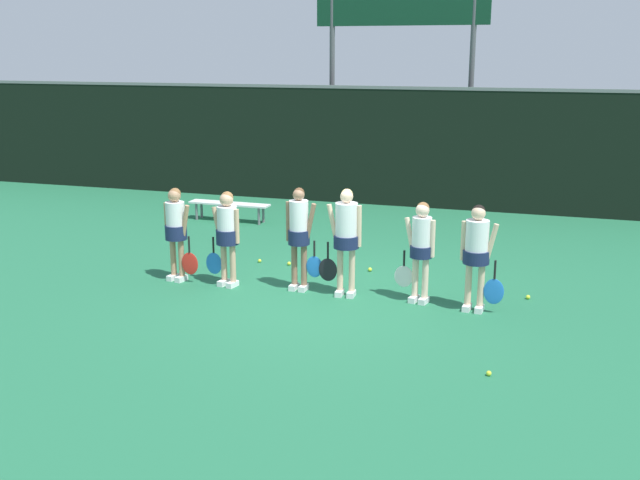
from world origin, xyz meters
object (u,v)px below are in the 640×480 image
object	(u,v)px
player_5	(477,249)
tennis_ball_2	(528,297)
player_4	(421,244)
tennis_ball_0	(489,373)
scoreboard	(401,22)
player_1	(227,230)
player_3	(346,233)
tennis_ball_1	(260,261)
player_0	(176,227)
tennis_ball_3	(289,264)
tennis_ball_4	(370,269)
player_2	(299,231)
bench_courtside	(229,205)

from	to	relation	value
player_5	tennis_ball_2	bearing A→B (deg)	50.90
player_4	tennis_ball_0	distance (m)	2.97
scoreboard	player_1	world-z (taller)	scoreboard
player_3	tennis_ball_1	distance (m)	2.69
player_0	scoreboard	bearing A→B (deg)	86.89
player_1	player_3	size ratio (longest dim) A/B	0.92
tennis_ball_3	tennis_ball_0	bearing A→B (deg)	-43.78
player_3	player_4	world-z (taller)	player_3
player_5	player_1	bearing A→B (deg)	-175.65
tennis_ball_0	player_0	bearing A→B (deg)	156.59
player_4	player_5	xyz separation A→B (m)	(0.88, -0.15, 0.03)
player_5	tennis_ball_2	distance (m)	1.46
scoreboard	tennis_ball_2	xyz separation A→B (m)	(3.78, -7.75, -4.55)
scoreboard	player_1	size ratio (longest dim) A/B	3.55
scoreboard	tennis_ball_4	size ratio (longest dim) A/B	80.02
player_1	player_2	distance (m)	1.23
player_0	tennis_ball_3	size ratio (longest dim) A/B	22.97
scoreboard	player_0	world-z (taller)	scoreboard
player_5	tennis_ball_3	world-z (taller)	player_5
player_2	tennis_ball_1	size ratio (longest dim) A/B	25.96
player_1	player_4	xyz separation A→B (m)	(3.23, 0.13, -0.01)
player_2	player_0	bearing A→B (deg)	-174.64
bench_courtside	tennis_ball_3	bearing A→B (deg)	-48.33
player_4	tennis_ball_1	size ratio (longest dim) A/B	24.30
player_1	player_4	distance (m)	3.23
player_2	tennis_ball_4	world-z (taller)	player_2
scoreboard	bench_courtside	world-z (taller)	scoreboard
scoreboard	player_2	distance (m)	9.12
player_3	tennis_ball_3	bearing A→B (deg)	134.34
tennis_ball_1	tennis_ball_3	size ratio (longest dim) A/B	0.94
player_4	tennis_ball_2	world-z (taller)	player_4
player_0	player_2	bearing A→B (deg)	14.01
tennis_ball_1	tennis_ball_4	distance (m)	2.12
player_0	bench_courtside	bearing A→B (deg)	113.76
tennis_ball_1	player_3	bearing A→B (deg)	-33.87
scoreboard	player_2	world-z (taller)	scoreboard
player_5	tennis_ball_4	world-z (taller)	player_5
scoreboard	tennis_ball_1	size ratio (longest dim) A/B	86.67
player_0	player_4	world-z (taller)	player_0
tennis_ball_1	tennis_ball_4	size ratio (longest dim) A/B	0.92
bench_courtside	tennis_ball_4	size ratio (longest dim) A/B	27.30
tennis_ball_0	tennis_ball_3	xyz separation A→B (m)	(-3.99, 3.82, 0.00)
tennis_ball_2	tennis_ball_3	size ratio (longest dim) A/B	1.01
tennis_ball_1	scoreboard	bearing A→B (deg)	80.94
scoreboard	tennis_ball_3	distance (m)	8.44
bench_courtside	player_5	world-z (taller)	player_5
player_3	player_5	world-z (taller)	player_3
bench_courtside	player_3	xyz separation A→B (m)	(4.06, -4.45, 0.67)
bench_courtside	tennis_ball_4	bearing A→B (deg)	-34.51
tennis_ball_0	tennis_ball_4	world-z (taller)	tennis_ball_4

